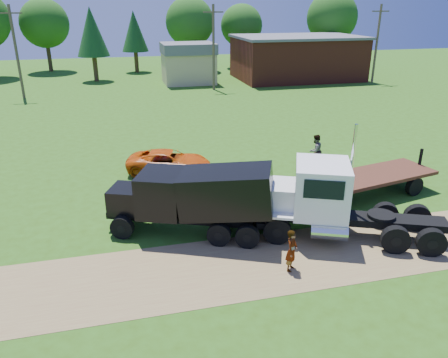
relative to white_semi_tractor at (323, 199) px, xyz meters
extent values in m
plane|color=#2C4E11|center=(-3.03, -1.54, -1.60)|extent=(140.00, 140.00, 0.00)
cube|color=brown|center=(-3.03, -1.54, -1.59)|extent=(120.00, 4.20, 0.01)
cube|color=black|center=(1.10, -0.44, -0.78)|extent=(7.41, 3.88, 0.31)
cylinder|color=black|center=(-2.04, -0.29, -1.04)|extent=(1.17, 0.77, 1.12)
cylinder|color=black|center=(-2.04, -0.29, -1.04)|extent=(0.51, 0.50, 0.39)
cylinder|color=black|center=(-1.19, 1.72, -1.04)|extent=(1.17, 0.77, 1.12)
cylinder|color=black|center=(-1.19, 1.72, -1.04)|extent=(0.51, 0.50, 0.39)
cylinder|color=black|center=(2.17, -2.08, -1.04)|extent=(1.17, 0.77, 1.12)
cylinder|color=black|center=(2.17, -2.08, -1.04)|extent=(0.51, 0.50, 0.39)
cylinder|color=black|center=(3.03, -0.08, -1.04)|extent=(1.17, 0.77, 1.12)
cylinder|color=black|center=(3.03, -0.08, -1.04)|extent=(0.51, 0.50, 0.39)
cylinder|color=black|center=(3.39, -2.60, -1.04)|extent=(1.17, 0.77, 1.12)
cylinder|color=black|center=(3.39, -2.60, -1.04)|extent=(0.51, 0.50, 0.39)
cylinder|color=black|center=(4.25, -0.60, -1.04)|extent=(1.17, 0.77, 1.12)
cylinder|color=black|center=(4.25, -0.60, -1.04)|extent=(0.51, 0.50, 0.39)
cube|color=white|center=(-1.57, 0.70, -0.02)|extent=(2.36, 2.31, 1.22)
cube|color=silver|center=(-2.41, 1.06, -0.07)|extent=(0.67, 1.44, 1.02)
cube|color=silver|center=(-2.46, 1.08, -0.78)|extent=(1.06, 2.21, 0.31)
cube|color=white|center=(-0.07, 0.06, 0.49)|extent=(2.92, 3.09, 2.14)
cube|color=black|center=(-1.03, 0.47, 0.95)|extent=(0.84, 1.89, 0.87)
cube|color=black|center=(-0.55, -1.08, 0.95)|extent=(1.42, 0.64, 0.76)
cube|color=black|center=(0.41, 1.19, 0.95)|extent=(1.42, 0.64, 0.76)
cube|color=white|center=(-2.04, -0.29, -0.38)|extent=(1.30, 0.90, 0.10)
cube|color=white|center=(-1.19, 1.72, -0.38)|extent=(1.30, 0.90, 0.10)
cylinder|color=silver|center=(-0.20, -1.16, -0.89)|extent=(1.55, 1.12, 0.61)
cylinder|color=silver|center=(1.23, 0.11, 0.74)|extent=(0.19, 0.19, 4.68)
cylinder|color=black|center=(2.23, -0.92, -0.55)|extent=(1.47, 1.47, 0.12)
cube|color=black|center=(-5.33, 1.51, -0.89)|extent=(6.87, 3.51, 0.27)
cylinder|color=black|center=(-8.13, 1.66, -1.11)|extent=(1.02, 0.66, 0.97)
cylinder|color=black|center=(-8.13, 1.66, -1.11)|extent=(0.44, 0.43, 0.34)
cylinder|color=black|center=(-7.43, 3.37, -1.11)|extent=(1.02, 0.66, 0.97)
cylinder|color=black|center=(-7.43, 3.37, -1.11)|extent=(0.44, 0.43, 0.34)
cylinder|color=black|center=(-4.37, 0.11, -1.11)|extent=(1.02, 0.66, 0.97)
cylinder|color=black|center=(-4.37, 0.11, -1.11)|extent=(0.44, 0.43, 0.34)
cylinder|color=black|center=(-3.67, 1.83, -1.11)|extent=(1.02, 0.66, 0.97)
cylinder|color=black|center=(-3.67, 1.83, -1.11)|extent=(0.44, 0.43, 0.34)
cylinder|color=black|center=(-3.31, -0.33, -1.11)|extent=(1.02, 0.66, 0.97)
cylinder|color=black|center=(-3.31, -0.33, -1.11)|extent=(0.44, 0.43, 0.34)
cylinder|color=black|center=(-2.60, 1.39, -1.11)|extent=(1.02, 0.66, 0.97)
cylinder|color=black|center=(-2.60, 1.39, -1.11)|extent=(0.44, 0.43, 0.34)
cube|color=black|center=(-7.70, 2.48, -0.23)|extent=(2.04, 1.99, 1.06)
cube|color=silver|center=(-8.43, 2.78, -0.27)|extent=(0.57, 1.25, 0.88)
cube|color=black|center=(-6.39, 1.94, 0.17)|extent=(2.44, 2.63, 1.77)
cube|color=black|center=(-7.19, 2.27, 0.56)|extent=(0.71, 1.65, 0.71)
cube|color=black|center=(-3.86, 0.90, 0.39)|extent=(4.39, 3.43, 2.15)
imported|color=#D04F09|center=(-5.27, 8.70, -0.94)|extent=(5.18, 3.51, 1.32)
cube|color=#341910|center=(3.81, 3.05, -0.58)|extent=(8.08, 3.86, 0.17)
cube|color=black|center=(3.81, 3.05, -0.82)|extent=(7.80, 2.53, 0.24)
cylinder|color=black|center=(1.65, 1.56, -1.11)|extent=(1.01, 0.48, 0.97)
cylinder|color=black|center=(1.23, 3.56, -1.11)|extent=(1.01, 0.48, 0.97)
cylinder|color=black|center=(6.40, 2.55, -1.11)|extent=(1.01, 0.48, 0.97)
cylinder|color=black|center=(5.98, 4.54, -1.11)|extent=(1.01, 0.48, 0.97)
cube|color=black|center=(0.11, 2.28, -0.10)|extent=(0.14, 0.14, 0.97)
cube|color=black|center=(7.52, 3.82, -0.10)|extent=(0.14, 0.14, 0.97)
imported|color=#999999|center=(-2.22, -2.23, -0.79)|extent=(0.67, 0.70, 1.62)
imported|color=#999999|center=(3.30, 7.66, -0.62)|extent=(1.17, 1.06, 1.96)
cube|color=maroon|center=(14.97, 38.46, 0.90)|extent=(15.00, 10.00, 5.00)
cube|color=#5B5A5F|center=(14.97, 38.46, 3.55)|extent=(15.40, 10.40, 0.30)
cube|color=tan|center=(0.97, 38.46, 0.20)|extent=(6.00, 5.00, 3.60)
cube|color=#5B5A5F|center=(0.97, 38.46, 2.50)|extent=(6.20, 5.40, 1.20)
cylinder|color=brown|center=(-17.03, 33.46, 2.90)|extent=(0.28, 0.28, 9.00)
cube|color=brown|center=(-17.03, 33.46, 6.60)|extent=(2.20, 0.14, 0.14)
cylinder|color=brown|center=(2.97, 33.46, 2.90)|extent=(0.28, 0.28, 9.00)
cube|color=brown|center=(2.97, 33.46, 6.60)|extent=(2.20, 0.14, 0.14)
cylinder|color=brown|center=(22.97, 33.46, 2.90)|extent=(0.28, 0.28, 9.00)
cube|color=brown|center=(22.97, 33.46, 6.60)|extent=(2.20, 0.14, 0.14)
cylinder|color=#392317|center=(-16.50, 52.85, 0.15)|extent=(0.56, 0.56, 3.49)
sphere|color=#164D13|center=(-16.50, 52.85, 4.88)|extent=(6.58, 6.58, 6.58)
cylinder|color=#392317|center=(-4.62, 49.12, -0.16)|extent=(0.56, 0.56, 2.88)
cone|color=#103719|center=(-4.62, 49.12, 3.91)|extent=(3.62, 3.62, 5.35)
cylinder|color=#392317|center=(3.07, 48.78, 0.19)|extent=(0.56, 0.56, 3.57)
sphere|color=#164D13|center=(3.07, 48.78, 5.04)|extent=(6.74, 6.74, 6.74)
cylinder|color=#392317|center=(11.02, 50.39, 0.02)|extent=(0.56, 0.56, 3.23)
sphere|color=#164D13|center=(11.02, 50.39, 4.40)|extent=(6.09, 6.09, 6.09)
cylinder|color=#392317|center=(23.57, 46.64, 0.33)|extent=(0.56, 0.56, 3.85)
sphere|color=#164D13|center=(23.57, 46.64, 5.56)|extent=(7.27, 7.27, 7.27)
cylinder|color=#392317|center=(-10.01, 42.60, -0.06)|extent=(0.56, 0.56, 3.08)
cone|color=#103719|center=(-10.01, 42.60, 4.29)|extent=(3.87, 3.87, 5.71)
camera|label=1|loc=(-7.90, -14.87, 7.53)|focal=35.00mm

